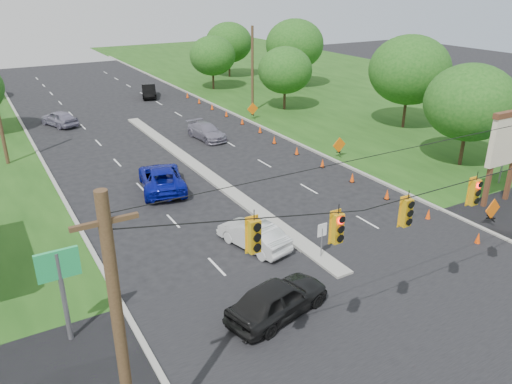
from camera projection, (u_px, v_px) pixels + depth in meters
ground at (406, 322)px, 21.10m from camera, size 160.00×160.00×0.00m
grass_right at (474, 122)px, 50.85m from camera, size 40.00×160.00×0.06m
cross_street at (406, 322)px, 21.10m from camera, size 160.00×14.00×0.02m
curb_left at (41, 159)px, 40.31m from camera, size 0.25×110.00×0.16m
curb_right at (257, 125)px, 49.63m from camera, size 0.25×110.00×0.16m
median at (201, 171)px, 37.81m from camera, size 1.00×34.00×0.18m
median_sign at (322, 234)px, 25.30m from camera, size 0.55×0.06×2.05m
signal_span at (441, 228)px, 18.33m from camera, size 25.60×0.32×9.00m
utility_pole_far_right at (252, 70)px, 52.94m from camera, size 0.28×0.28×9.00m
pylon_sign at (507, 143)px, 31.06m from camera, size 5.90×2.30×6.12m
cone_0 at (478, 238)px, 27.24m from camera, size 0.32×0.32×0.70m
cone_1 at (428, 214)px, 30.03m from camera, size 0.32×0.32×0.70m
cone_2 at (387, 194)px, 32.81m from camera, size 0.32×0.32×0.70m
cone_3 at (352, 177)px, 35.59m from camera, size 0.32×0.32×0.70m
cone_4 at (323, 163)px, 38.38m from camera, size 0.32×0.32×0.70m
cone_5 at (297, 151)px, 41.16m from camera, size 0.32×0.32×0.70m
cone_6 at (274, 140)px, 43.95m from camera, size 0.32×0.32×0.70m
cone_7 at (260, 129)px, 47.01m from camera, size 0.32×0.32×0.70m
cone_8 at (242, 121)px, 49.79m from camera, size 0.32×0.32×0.70m
cone_9 at (226, 113)px, 52.57m from camera, size 0.32×0.32×0.70m
cone_10 at (212, 107)px, 55.36m from camera, size 0.32×0.32×0.70m
cone_11 at (199, 101)px, 58.14m from camera, size 0.32×0.32×0.70m
cone_12 at (187, 95)px, 60.93m from camera, size 0.32×0.32×0.70m
work_sign_0 at (492, 210)px, 28.84m from camera, size 1.27×0.58×1.37m
work_sign_1 at (339, 146)px, 39.97m from camera, size 1.27×0.58×1.37m
work_sign_2 at (253, 109)px, 51.11m from camera, size 1.27×0.58×1.37m
tree_7 at (470, 102)px, 37.00m from camera, size 6.72×6.72×7.84m
tree_8 at (410, 70)px, 46.56m from camera, size 7.56×7.56×8.82m
tree_9 at (285, 70)px, 53.82m from camera, size 5.88×5.88×6.86m
tree_10 at (295, 44)px, 64.98m from camera, size 7.56×7.56×8.82m
tree_11 at (229, 42)px, 72.13m from camera, size 6.72×6.72×7.84m
tree_12 at (212, 56)px, 64.04m from camera, size 5.88×5.88×6.86m
black_sedan at (278, 299)px, 21.25m from camera, size 5.29×3.13×1.69m
white_sedan at (253, 235)px, 26.76m from camera, size 2.57×4.67×1.46m
blue_pickup at (162, 178)px, 34.20m from camera, size 4.03×6.45×1.66m
silver_car_far at (207, 131)px, 45.10m from camera, size 2.38×4.98×1.40m
silver_car_oncoming at (59, 118)px, 49.09m from camera, size 3.35×4.89×1.55m
dark_car_receding at (149, 91)px, 61.05m from camera, size 2.91×4.92×1.53m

